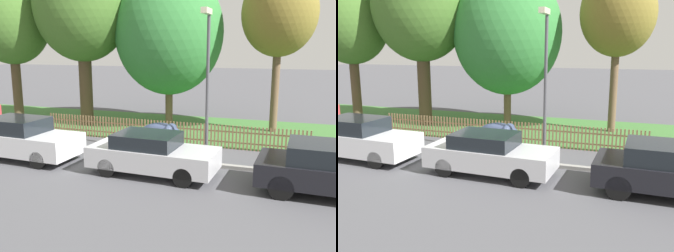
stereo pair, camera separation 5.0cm
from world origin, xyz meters
The scene contains 13 objects.
ground_plane centered at (0.00, 0.00, 0.00)m, with size 120.00×120.00×0.00m, color #4C4C51.
kerb_stone centered at (0.00, 0.10, 0.06)m, with size 34.14×0.20×0.12m, color gray.
grass_strip centered at (0.00, 5.66, 0.01)m, with size 34.14×6.32×0.01m, color #3D7033.
park_fence centered at (0.00, 2.51, 0.47)m, with size 34.14×0.05×0.94m.
parked_car_black_saloon centered at (-4.11, -1.19, 0.73)m, with size 4.22×1.82×1.46m.
parked_car_navy_estate centered at (0.89, -1.24, 0.67)m, with size 4.01×1.76×1.30m.
parked_car_red_compact centered at (5.93, -1.20, 0.72)m, with size 3.82×1.93×1.40m.
covered_motorcycle centered at (0.30, 1.27, 0.68)m, with size 1.88×0.84×1.11m.
tree_nearest_kerb centered at (-8.80, 4.15, 5.15)m, with size 3.78×3.78×7.37m.
tree_behind_motorcycle centered at (-5.14, 4.88, 5.81)m, with size 4.69×4.69×8.57m.
tree_mid_park centered at (-1.09, 6.05, 4.60)m, with size 5.28×5.28×7.64m.
tree_far_left centered at (4.01, 6.28, 5.33)m, with size 3.33×3.33×7.29m.
street_lamp centered at (2.12, 0.71, 3.27)m, with size 0.20×0.79×5.11m.
Camera 1 is at (5.06, -11.60, 3.89)m, focal length 40.00 mm.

